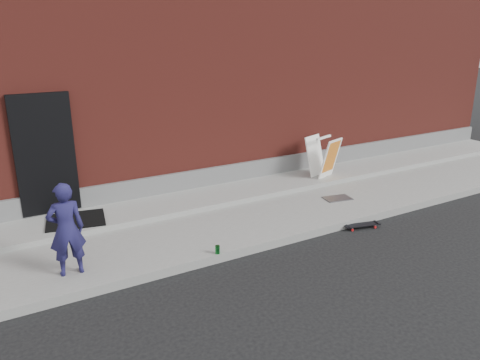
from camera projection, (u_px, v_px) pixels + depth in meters
ground at (249, 255)px, 7.81m from camera, size 80.00×80.00×0.00m
sidewalk at (209, 221)px, 9.02m from camera, size 20.00×3.00×0.15m
apron at (190, 200)px, 9.72m from camera, size 20.00×1.20×0.10m
building at (118, 71)px, 12.80m from camera, size 20.00×8.10×5.00m
child at (66, 229)px, 6.72m from camera, size 0.52×0.35×1.41m
skateboard at (362, 225)px, 8.84m from camera, size 0.71×0.34×0.08m
pizza_sign at (323, 157)px, 11.02m from camera, size 0.76×0.83×0.96m
soda_can at (217, 250)px, 7.51m from camera, size 0.09×0.09×0.14m
doormat at (76, 220)px, 8.56m from camera, size 1.16×1.00×0.03m
utility_plate at (337, 198)px, 9.97m from camera, size 0.63×0.46×0.02m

